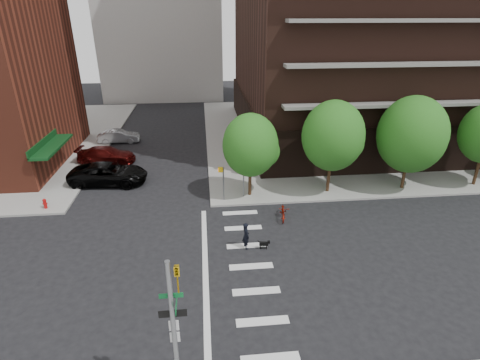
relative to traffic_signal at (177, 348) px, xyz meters
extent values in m
plane|color=black|center=(0.47, 7.49, -2.70)|extent=(120.00, 120.00, 0.00)
cube|color=gray|center=(20.97, 30.99, -2.62)|extent=(39.00, 33.00, 0.15)
cube|color=silver|center=(3.47, 1.49, -2.69)|extent=(2.40, 0.50, 0.01)
cube|color=silver|center=(3.47, 3.49, -2.69)|extent=(2.40, 0.50, 0.01)
cube|color=silver|center=(3.47, 5.49, -2.69)|extent=(2.40, 0.50, 0.01)
cube|color=silver|center=(3.47, 7.49, -2.69)|extent=(2.40, 0.50, 0.01)
cube|color=silver|center=(3.47, 9.49, -2.69)|extent=(2.40, 0.50, 0.01)
cube|color=silver|center=(3.47, 11.49, -2.69)|extent=(2.40, 0.50, 0.01)
cube|color=silver|center=(3.47, 13.49, -2.69)|extent=(2.40, 0.50, 0.01)
cube|color=silver|center=(0.97, 7.49, -2.69)|extent=(0.30, 13.00, 0.01)
cube|color=black|center=(18.47, 31.49, -0.55)|extent=(25.50, 25.50, 4.00)
cube|color=#0C3814|center=(-10.83, 20.49, 0.25)|extent=(1.40, 6.00, 0.20)
cylinder|color=#301E11|center=(4.47, 15.99, -1.40)|extent=(0.24, 0.24, 2.30)
sphere|color=#235B19|center=(4.47, 15.99, 1.35)|extent=(4.00, 4.00, 4.00)
cylinder|color=#301E11|center=(10.47, 15.99, -1.25)|extent=(0.24, 0.24, 2.60)
sphere|color=#235B19|center=(10.47, 15.99, 1.85)|extent=(4.50, 4.50, 4.50)
cylinder|color=#301E11|center=(16.47, 15.99, -1.40)|extent=(0.24, 0.24, 2.30)
sphere|color=#235B19|center=(16.47, 15.99, 1.75)|extent=(5.00, 5.00, 5.00)
cylinder|color=#301E11|center=(22.47, 15.99, -1.25)|extent=(0.24, 0.24, 2.60)
cylinder|color=slate|center=(-0.03, -0.01, 0.45)|extent=(0.16, 0.16, 6.00)
imported|color=gold|center=(0.22, -0.01, 2.75)|extent=(0.16, 0.20, 1.00)
cube|color=#0A5926|center=(-0.03, 0.14, 2.05)|extent=(0.75, 0.02, 0.18)
cube|color=#0A5926|center=(0.12, -0.01, 1.80)|extent=(0.02, 0.75, 0.18)
cube|color=black|center=(-0.03, 0.11, 1.35)|extent=(0.90, 0.02, 0.28)
cube|color=silver|center=(-0.03, 0.11, 0.85)|extent=(0.32, 0.02, 0.42)
cube|color=silver|center=(-0.03, 0.11, 0.35)|extent=(0.32, 0.02, 0.42)
cylinder|color=slate|center=(2.47, 15.29, -1.25)|extent=(0.10, 0.10, 2.60)
cube|color=gold|center=(2.27, 15.29, -0.15)|extent=(0.32, 0.25, 0.32)
cylinder|color=slate|center=(3.97, 15.79, -1.45)|extent=(0.08, 0.08, 2.20)
cube|color=gold|center=(3.97, 15.64, -0.55)|extent=(0.64, 0.02, 0.64)
cylinder|color=#A50C0C|center=(-10.03, 15.29, -2.25)|extent=(0.22, 0.22, 0.60)
sphere|color=#A50C0C|center=(-10.03, 15.29, -1.94)|extent=(0.24, 0.24, 0.24)
imported|color=black|center=(-6.54, 19.42, -1.86)|extent=(3.32, 6.29, 1.68)
imported|color=#3F0908|center=(-7.73, 24.15, -1.95)|extent=(2.49, 5.28, 1.49)
imported|color=#969A9E|center=(-7.73, 29.94, -2.00)|extent=(1.72, 4.32, 1.40)
imported|color=#951709|center=(6.28, 12.48, -2.20)|extent=(0.99, 2.00, 1.01)
imported|color=black|center=(3.38, 9.29, -1.86)|extent=(0.70, 0.56, 1.67)
cube|color=black|center=(4.41, 9.10, -2.36)|extent=(0.55, 0.25, 0.21)
cube|color=black|center=(4.70, 9.05, -2.24)|extent=(0.17, 0.15, 0.15)
cylinder|color=black|center=(4.57, 9.15, -2.58)|extent=(0.05, 0.05, 0.23)
cylinder|color=black|center=(4.25, 9.05, -2.58)|extent=(0.05, 0.05, 0.23)
camera|label=1|loc=(1.16, -9.05, 10.03)|focal=28.00mm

